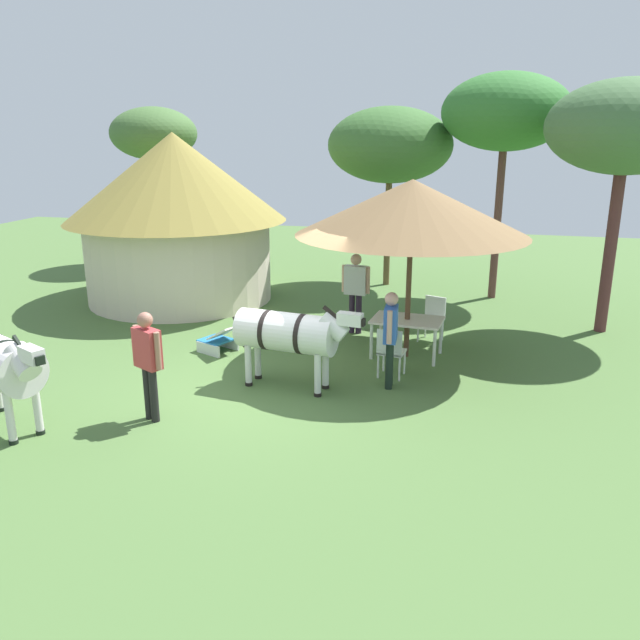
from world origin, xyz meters
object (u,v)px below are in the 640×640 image
(acacia_tree_right_background, at_px, (390,145))
(acacia_tree_far_lawn, at_px, (506,113))
(guest_behind_table, at_px, (391,331))
(acacia_tree_behind_hut, at_px, (154,135))
(shade_umbrella, at_px, (412,208))
(guest_beside_umbrella, at_px, (356,286))
(zebra_by_umbrella, at_px, (289,333))
(striped_lounge_chair, at_px, (220,340))
(patio_dining_table, at_px, (407,323))
(thatched_hut, at_px, (177,211))
(patio_chair_near_lawn, at_px, (391,349))
(acacia_tree_left_background, at_px, (626,128))
(patio_chair_west_end, at_px, (433,316))
(standing_watcher, at_px, (148,356))

(acacia_tree_right_background, relative_size, acacia_tree_far_lawn, 0.87)
(guest_behind_table, height_order, acacia_tree_behind_hut, acacia_tree_behind_hut)
(guest_behind_table, distance_m, acacia_tree_right_background, 7.98)
(shade_umbrella, height_order, guest_beside_umbrella, shade_umbrella)
(guest_behind_table, relative_size, zebra_by_umbrella, 0.71)
(shade_umbrella, bearing_deg, striped_lounge_chair, -170.00)
(acacia_tree_behind_hut, bearing_deg, acacia_tree_right_background, -9.02)
(acacia_tree_far_lawn, distance_m, acacia_tree_behind_hut, 10.51)
(patio_dining_table, bearing_deg, thatched_hut, 153.86)
(shade_umbrella, distance_m, patio_chair_near_lawn, 2.59)
(guest_beside_umbrella, distance_m, acacia_tree_left_background, 6.17)
(shade_umbrella, xyz_separation_m, acacia_tree_right_background, (-1.22, 5.79, 0.94))
(striped_lounge_chair, height_order, acacia_tree_behind_hut, acacia_tree_behind_hut)
(thatched_hut, height_order, zebra_by_umbrella, thatched_hut)
(patio_chair_near_lawn, bearing_deg, acacia_tree_right_background, 105.86)
(patio_dining_table, xyz_separation_m, patio_chair_near_lawn, (-0.15, -1.18, -0.13))
(patio_chair_west_end, bearing_deg, acacia_tree_right_background, -50.97)
(acacia_tree_right_background, bearing_deg, shade_umbrella, -78.12)
(thatched_hut, bearing_deg, guest_beside_umbrella, -20.11)
(thatched_hut, height_order, acacia_tree_behind_hut, acacia_tree_behind_hut)
(thatched_hut, bearing_deg, guest_behind_table, -37.52)
(patio_dining_table, bearing_deg, striped_lounge_chair, -170.00)
(standing_watcher, relative_size, zebra_by_umbrella, 0.72)
(shade_umbrella, height_order, acacia_tree_right_background, acacia_tree_right_background)
(acacia_tree_right_background, bearing_deg, guest_beside_umbrella, -90.08)
(standing_watcher, height_order, zebra_by_umbrella, standing_watcher)
(acacia_tree_left_background, xyz_separation_m, acacia_tree_behind_hut, (-12.55, 4.37, -0.18))
(patio_chair_west_end, bearing_deg, zebra_by_umbrella, 75.73)
(zebra_by_umbrella, bearing_deg, patio_chair_west_end, 153.22)
(guest_behind_table, distance_m, acacia_tree_left_background, 6.62)
(patio_dining_table, relative_size, patio_chair_west_end, 1.53)
(thatched_hut, bearing_deg, acacia_tree_left_background, -2.19)
(acacia_tree_right_background, distance_m, acacia_tree_behind_hut, 7.55)
(guest_behind_table, distance_m, striped_lounge_chair, 3.66)
(patio_dining_table, distance_m, acacia_tree_far_lawn, 6.55)
(patio_dining_table, height_order, zebra_by_umbrella, zebra_by_umbrella)
(standing_watcher, height_order, acacia_tree_behind_hut, acacia_tree_behind_hut)
(patio_chair_near_lawn, distance_m, acacia_tree_left_background, 6.63)
(shade_umbrella, relative_size, standing_watcher, 2.53)
(standing_watcher, distance_m, striped_lounge_chair, 3.18)
(acacia_tree_far_lawn, height_order, acacia_tree_left_background, acacia_tree_far_lawn)
(acacia_tree_far_lawn, distance_m, acacia_tree_left_background, 3.30)
(zebra_by_umbrella, bearing_deg, standing_watcher, -36.61)
(guest_beside_umbrella, height_order, acacia_tree_far_lawn, acacia_tree_far_lawn)
(patio_chair_west_end, bearing_deg, guest_behind_table, 99.27)
(acacia_tree_behind_hut, bearing_deg, patio_chair_near_lawn, -43.74)
(patio_chair_near_lawn, xyz_separation_m, guest_behind_table, (0.04, -0.43, 0.47))
(thatched_hut, distance_m, patio_chair_west_end, 6.96)
(shade_umbrella, relative_size, patio_dining_table, 3.06)
(zebra_by_umbrella, height_order, acacia_tree_far_lawn, acacia_tree_far_lawn)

